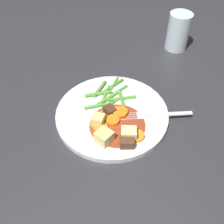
{
  "coord_description": "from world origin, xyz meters",
  "views": [
    {
      "loc": [
        0.37,
        -0.21,
        0.47
      ],
      "look_at": [
        0.0,
        0.0,
        0.01
      ],
      "focal_mm": 41.45,
      "sensor_mm": 36.0,
      "label": 1
    }
  ],
  "objects_px": {
    "carrot_slice_0": "(120,113)",
    "meat_chunk_0": "(109,109)",
    "potato_chunk_0": "(129,134)",
    "carrot_slice_2": "(101,128)",
    "potato_chunk_1": "(98,120)",
    "potato_chunk_2": "(104,137)",
    "meat_chunk_1": "(127,142)",
    "fork": "(153,115)",
    "carrot_slice_3": "(137,136)",
    "dinner_plate": "(112,114)",
    "carrot_slice_1": "(113,121)",
    "water_glass": "(178,31)"
  },
  "relations": [
    {
      "from": "carrot_slice_0",
      "to": "meat_chunk_0",
      "type": "height_order",
      "value": "meat_chunk_0"
    },
    {
      "from": "meat_chunk_0",
      "to": "potato_chunk_0",
      "type": "bearing_deg",
      "value": -0.49
    },
    {
      "from": "carrot_slice_2",
      "to": "potato_chunk_1",
      "type": "distance_m",
      "value": 0.02
    },
    {
      "from": "potato_chunk_2",
      "to": "carrot_slice_2",
      "type": "bearing_deg",
      "value": 164.99
    },
    {
      "from": "potato_chunk_2",
      "to": "meat_chunk_1",
      "type": "relative_size",
      "value": 1.06
    },
    {
      "from": "potato_chunk_0",
      "to": "potato_chunk_2",
      "type": "bearing_deg",
      "value": -109.6
    },
    {
      "from": "fork",
      "to": "carrot_slice_3",
      "type": "bearing_deg",
      "value": -64.49
    },
    {
      "from": "potato_chunk_2",
      "to": "potato_chunk_1",
      "type": "bearing_deg",
      "value": 167.22
    },
    {
      "from": "potato_chunk_0",
      "to": "dinner_plate",
      "type": "bearing_deg",
      "value": 175.05
    },
    {
      "from": "carrot_slice_0",
      "to": "carrot_slice_3",
      "type": "xyz_separation_m",
      "value": [
        0.07,
        -0.0,
        -0.0
      ]
    },
    {
      "from": "carrot_slice_0",
      "to": "dinner_plate",
      "type": "bearing_deg",
      "value": -145.6
    },
    {
      "from": "carrot_slice_2",
      "to": "potato_chunk_1",
      "type": "relative_size",
      "value": 1.19
    },
    {
      "from": "carrot_slice_0",
      "to": "fork",
      "type": "bearing_deg",
      "value": 58.17
    },
    {
      "from": "carrot_slice_1",
      "to": "water_glass",
      "type": "bearing_deg",
      "value": 118.35
    },
    {
      "from": "carrot_slice_3",
      "to": "meat_chunk_1",
      "type": "distance_m",
      "value": 0.03
    },
    {
      "from": "potato_chunk_1",
      "to": "carrot_slice_1",
      "type": "bearing_deg",
      "value": 71.44
    },
    {
      "from": "potato_chunk_1",
      "to": "potato_chunk_2",
      "type": "distance_m",
      "value": 0.05
    },
    {
      "from": "potato_chunk_0",
      "to": "water_glass",
      "type": "xyz_separation_m",
      "value": [
        -0.24,
        0.33,
        0.03
      ]
    },
    {
      "from": "carrot_slice_0",
      "to": "carrot_slice_1",
      "type": "xyz_separation_m",
      "value": [
        0.01,
        -0.03,
        -0.0
      ]
    },
    {
      "from": "potato_chunk_2",
      "to": "fork",
      "type": "height_order",
      "value": "potato_chunk_2"
    },
    {
      "from": "carrot_slice_1",
      "to": "carrot_slice_2",
      "type": "bearing_deg",
      "value": -82.0
    },
    {
      "from": "carrot_slice_2",
      "to": "fork",
      "type": "height_order",
      "value": "carrot_slice_2"
    },
    {
      "from": "fork",
      "to": "meat_chunk_1",
      "type": "bearing_deg",
      "value": -67.97
    },
    {
      "from": "meat_chunk_0",
      "to": "meat_chunk_1",
      "type": "distance_m",
      "value": 0.11
    },
    {
      "from": "potato_chunk_1",
      "to": "meat_chunk_0",
      "type": "distance_m",
      "value": 0.05
    },
    {
      "from": "potato_chunk_0",
      "to": "potato_chunk_2",
      "type": "distance_m",
      "value": 0.05
    },
    {
      "from": "dinner_plate",
      "to": "water_glass",
      "type": "height_order",
      "value": "water_glass"
    },
    {
      "from": "meat_chunk_0",
      "to": "meat_chunk_1",
      "type": "relative_size",
      "value": 0.87
    },
    {
      "from": "meat_chunk_0",
      "to": "fork",
      "type": "distance_m",
      "value": 0.11
    },
    {
      "from": "dinner_plate",
      "to": "potato_chunk_2",
      "type": "xyz_separation_m",
      "value": [
        0.07,
        -0.06,
        0.02
      ]
    },
    {
      "from": "carrot_slice_1",
      "to": "carrot_slice_3",
      "type": "xyz_separation_m",
      "value": [
        0.06,
        0.02,
        -0.0
      ]
    },
    {
      "from": "potato_chunk_0",
      "to": "potato_chunk_1",
      "type": "distance_m",
      "value": 0.08
    },
    {
      "from": "potato_chunk_1",
      "to": "water_glass",
      "type": "height_order",
      "value": "water_glass"
    },
    {
      "from": "dinner_plate",
      "to": "potato_chunk_1",
      "type": "distance_m",
      "value": 0.05
    },
    {
      "from": "carrot_slice_0",
      "to": "fork",
      "type": "relative_size",
      "value": 0.21
    },
    {
      "from": "dinner_plate",
      "to": "carrot_slice_1",
      "type": "distance_m",
      "value": 0.03
    },
    {
      "from": "carrot_slice_3",
      "to": "potato_chunk_0",
      "type": "bearing_deg",
      "value": -116.11
    },
    {
      "from": "carrot_slice_1",
      "to": "meat_chunk_1",
      "type": "distance_m",
      "value": 0.07
    },
    {
      "from": "carrot_slice_2",
      "to": "meat_chunk_1",
      "type": "xyz_separation_m",
      "value": [
        0.07,
        0.03,
        0.01
      ]
    },
    {
      "from": "meat_chunk_1",
      "to": "fork",
      "type": "relative_size",
      "value": 0.19
    },
    {
      "from": "dinner_plate",
      "to": "carrot_slice_2",
      "type": "distance_m",
      "value": 0.06
    },
    {
      "from": "potato_chunk_1",
      "to": "potato_chunk_2",
      "type": "height_order",
      "value": "potato_chunk_2"
    },
    {
      "from": "potato_chunk_0",
      "to": "water_glass",
      "type": "bearing_deg",
      "value": 125.75
    },
    {
      "from": "dinner_plate",
      "to": "carrot_slice_2",
      "type": "relative_size",
      "value": 8.2
    },
    {
      "from": "potato_chunk_0",
      "to": "carrot_slice_3",
      "type": "bearing_deg",
      "value": 63.89
    },
    {
      "from": "dinner_plate",
      "to": "carrot_slice_2",
      "type": "bearing_deg",
      "value": -55.9
    },
    {
      "from": "dinner_plate",
      "to": "fork",
      "type": "xyz_separation_m",
      "value": [
        0.06,
        0.08,
        0.01
      ]
    },
    {
      "from": "water_glass",
      "to": "potato_chunk_0",
      "type": "bearing_deg",
      "value": -54.25
    },
    {
      "from": "meat_chunk_0",
      "to": "water_glass",
      "type": "xyz_separation_m",
      "value": [
        -0.15,
        0.33,
        0.03
      ]
    },
    {
      "from": "meat_chunk_1",
      "to": "carrot_slice_1",
      "type": "bearing_deg",
      "value": 175.08
    }
  ]
}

